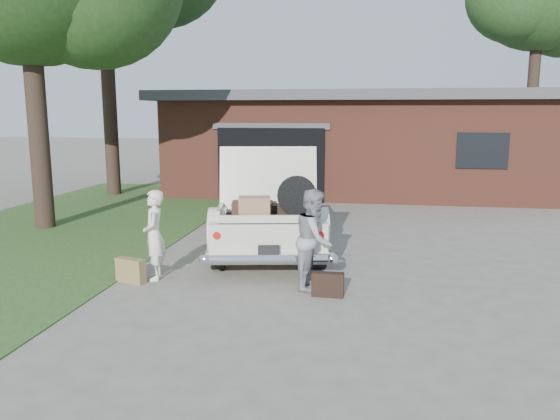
# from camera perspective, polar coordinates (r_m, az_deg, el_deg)

# --- Properties ---
(ground) EXTENTS (90.00, 90.00, 0.00)m
(ground) POSITION_cam_1_polar(r_m,az_deg,el_deg) (8.53, -0.66, -8.00)
(ground) COLOR gray
(ground) RESTS_ON ground
(grass_strip) EXTENTS (6.00, 16.00, 0.02)m
(grass_strip) POSITION_cam_1_polar(r_m,az_deg,el_deg) (13.25, -22.35, -2.13)
(grass_strip) COLOR #2D4C1E
(grass_strip) RESTS_ON ground
(house) EXTENTS (12.80, 7.80, 3.30)m
(house) POSITION_cam_1_polar(r_m,az_deg,el_deg) (19.48, 8.16, 7.20)
(house) COLOR brown
(house) RESTS_ON ground
(sedan) EXTENTS (2.86, 5.35, 2.08)m
(sedan) POSITION_cam_1_polar(r_m,az_deg,el_deg) (10.91, -1.23, 0.08)
(sedan) COLOR beige
(sedan) RESTS_ON ground
(woman_left) EXTENTS (0.50, 0.61, 1.45)m
(woman_left) POSITION_cam_1_polar(r_m,az_deg,el_deg) (8.96, -13.01, -2.57)
(woman_left) COLOR white
(woman_left) RESTS_ON ground
(woman_right) EXTENTS (0.63, 0.78, 1.53)m
(woman_right) POSITION_cam_1_polar(r_m,az_deg,el_deg) (8.31, 3.63, -3.03)
(woman_right) COLOR #939197
(woman_right) RESTS_ON ground
(suitcase_left) EXTENTS (0.53, 0.31, 0.39)m
(suitcase_left) POSITION_cam_1_polar(r_m,az_deg,el_deg) (9.00, -15.33, -6.12)
(suitcase_left) COLOR olive
(suitcase_left) RESTS_ON ground
(suitcase_right) EXTENTS (0.47, 0.16, 0.36)m
(suitcase_right) POSITION_cam_1_polar(r_m,az_deg,el_deg) (8.07, 5.02, -7.77)
(suitcase_right) COLOR black
(suitcase_right) RESTS_ON ground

